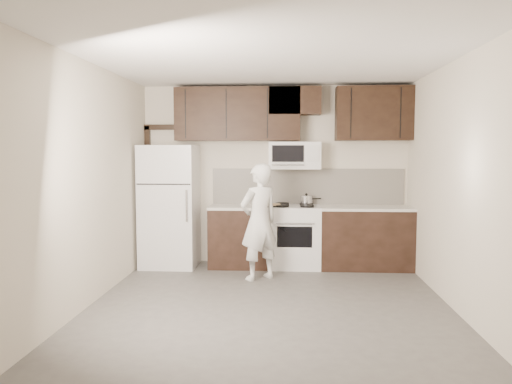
# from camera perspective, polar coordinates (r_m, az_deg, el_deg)

# --- Properties ---
(floor) EXTENTS (4.50, 4.50, 0.00)m
(floor) POSITION_cam_1_polar(r_m,az_deg,el_deg) (5.65, 1.52, -12.99)
(floor) COLOR #4D4A48
(floor) RESTS_ON ground
(back_wall) EXTENTS (4.00, 0.00, 4.00)m
(back_wall) POSITION_cam_1_polar(r_m,az_deg,el_deg) (7.64, 2.15, 1.95)
(back_wall) COLOR beige
(back_wall) RESTS_ON ground
(ceiling) EXTENTS (4.50, 4.50, 0.00)m
(ceiling) POSITION_cam_1_polar(r_m,az_deg,el_deg) (5.47, 1.58, 15.05)
(ceiling) COLOR white
(ceiling) RESTS_ON back_wall
(counter_run) EXTENTS (2.95, 0.64, 0.91)m
(counter_run) POSITION_cam_1_polar(r_m,az_deg,el_deg) (7.44, 6.74, -5.09)
(counter_run) COLOR black
(counter_run) RESTS_ON floor
(stove) EXTENTS (0.76, 0.66, 0.94)m
(stove) POSITION_cam_1_polar(r_m,az_deg,el_deg) (7.43, 4.39, -5.04)
(stove) COLOR silver
(stove) RESTS_ON floor
(backsplash) EXTENTS (2.90, 0.02, 0.54)m
(backsplash) POSITION_cam_1_polar(r_m,az_deg,el_deg) (7.64, 5.90, 0.66)
(backsplash) COLOR silver
(backsplash) RESTS_ON counter_run
(upper_cabinets) EXTENTS (3.48, 0.35, 0.78)m
(upper_cabinets) POSITION_cam_1_polar(r_m,az_deg,el_deg) (7.48, 3.75, 9.04)
(upper_cabinets) COLOR black
(upper_cabinets) RESTS_ON back_wall
(microwave) EXTENTS (0.76, 0.42, 0.40)m
(microwave) POSITION_cam_1_polar(r_m,az_deg,el_deg) (7.44, 4.44, 4.18)
(microwave) COLOR silver
(microwave) RESTS_ON upper_cabinets
(refrigerator) EXTENTS (0.80, 0.76, 1.80)m
(refrigerator) POSITION_cam_1_polar(r_m,az_deg,el_deg) (7.52, -9.83, -1.60)
(refrigerator) COLOR silver
(refrigerator) RESTS_ON floor
(door_trim) EXTENTS (0.50, 0.08, 2.12)m
(door_trim) POSITION_cam_1_polar(r_m,az_deg,el_deg) (7.89, -11.94, 1.20)
(door_trim) COLOR black
(door_trim) RESTS_ON floor
(saucepan) EXTENTS (0.32, 0.19, 0.18)m
(saucepan) POSITION_cam_1_polar(r_m,az_deg,el_deg) (7.51, 5.79, -0.93)
(saucepan) COLOR silver
(saucepan) RESTS_ON stove
(baking_tray) EXTENTS (0.43, 0.37, 0.02)m
(baking_tray) POSITION_cam_1_polar(r_m,az_deg,el_deg) (7.27, 1.87, -1.58)
(baking_tray) COLOR black
(baking_tray) RESTS_ON counter_run
(pizza) EXTENTS (0.31, 0.31, 0.02)m
(pizza) POSITION_cam_1_polar(r_m,az_deg,el_deg) (7.27, 1.87, -1.44)
(pizza) COLOR tan
(pizza) RESTS_ON baking_tray
(person) EXTENTS (0.68, 0.64, 1.56)m
(person) POSITION_cam_1_polar(r_m,az_deg,el_deg) (6.64, 0.35, -3.42)
(person) COLOR white
(person) RESTS_ON floor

